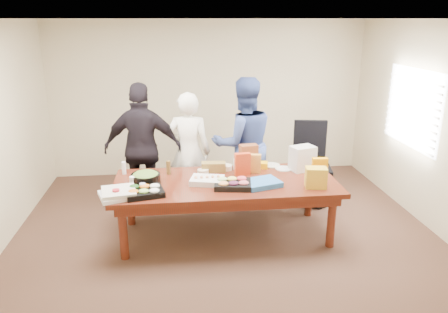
{
  "coord_description": "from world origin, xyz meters",
  "views": [
    {
      "loc": [
        -0.6,
        -5.04,
        2.7
      ],
      "look_at": [
        -0.01,
        0.1,
        1.04
      ],
      "focal_mm": 34.57,
      "sensor_mm": 36.0,
      "label": 1
    }
  ],
  "objects": [
    {
      "name": "fruit_tray",
      "position": [
        0.06,
        -0.21,
        0.78
      ],
      "size": [
        0.48,
        0.4,
        0.07
      ],
      "primitive_type": "cube",
      "rotation": [
        0.0,
        0.0,
        -0.15
      ],
      "color": "black",
      "rests_on": "conference_table"
    },
    {
      "name": "wall_back",
      "position": [
        0.0,
        2.5,
        1.35
      ],
      "size": [
        5.5,
        0.04,
        2.7
      ],
      "primitive_type": "cube",
      "color": "beige",
      "rests_on": "floor"
    },
    {
      "name": "chip_bag_red",
      "position": [
        0.25,
        0.2,
        0.9
      ],
      "size": [
        0.21,
        0.1,
        0.29
      ],
      "primitive_type": "cube",
      "rotation": [
        0.0,
        0.0,
        0.09
      ],
      "color": "red",
      "rests_on": "conference_table"
    },
    {
      "name": "chip_bag_blue",
      "position": [
        0.42,
        -0.21,
        0.78
      ],
      "size": [
        0.51,
        0.44,
        0.06
      ],
      "primitive_type": "cube",
      "rotation": [
        0.0,
        0.0,
        0.3
      ],
      "color": "#2E6EBE",
      "rests_on": "conference_table"
    },
    {
      "name": "plate_a",
      "position": [
        0.84,
        0.36,
        0.76
      ],
      "size": [
        0.28,
        0.28,
        0.01
      ],
      "primitive_type": "cylinder",
      "rotation": [
        0.0,
        0.0,
        0.28
      ],
      "color": "silver",
      "rests_on": "conference_table"
    },
    {
      "name": "floor",
      "position": [
        0.0,
        0.0,
        -0.01
      ],
      "size": [
        5.5,
        5.0,
        0.02
      ],
      "primitive_type": "cube",
      "color": "#47301E",
      "rests_on": "ground"
    },
    {
      "name": "salad_bowl",
      "position": [
        -0.99,
        0.05,
        0.81
      ],
      "size": [
        0.43,
        0.43,
        0.12
      ],
      "primitive_type": "cylinder",
      "rotation": [
        0.0,
        0.0,
        0.21
      ],
      "color": "black",
      "rests_on": "conference_table"
    },
    {
      "name": "plate_b",
      "position": [
        0.7,
        0.52,
        0.76
      ],
      "size": [
        0.26,
        0.26,
        0.01
      ],
      "primitive_type": "cylinder",
      "rotation": [
        0.0,
        0.0,
        0.13
      ],
      "color": "beige",
      "rests_on": "conference_table"
    },
    {
      "name": "clear_cup_b",
      "position": [
        -1.14,
        -0.03,
        0.81
      ],
      "size": [
        0.1,
        0.1,
        0.12
      ],
      "primitive_type": "cylinder",
      "rotation": [
        0.0,
        0.0,
        0.15
      ],
      "color": "white",
      "rests_on": "conference_table"
    },
    {
      "name": "dip_bowl_a",
      "position": [
        0.05,
        0.42,
        0.78
      ],
      "size": [
        0.2,
        0.2,
        0.07
      ],
      "primitive_type": "cylinder",
      "rotation": [
        0.0,
        0.0,
        0.22
      ],
      "color": "beige",
      "rests_on": "conference_table"
    },
    {
      "name": "pizza_box_upper",
      "position": [
        -1.28,
        -0.36,
        0.81
      ],
      "size": [
        0.44,
        0.44,
        0.04
      ],
      "primitive_type": "cube",
      "rotation": [
        0.0,
        0.0,
        0.18
      ],
      "color": "beige",
      "rests_on": "pizza_box_lower"
    },
    {
      "name": "mayo_jar",
      "position": [
        0.2,
        0.42,
        0.82
      ],
      "size": [
        0.11,
        0.11,
        0.15
      ],
      "primitive_type": "cylinder",
      "rotation": [
        0.0,
        0.0,
        -0.11
      ],
      "color": "white",
      "rests_on": "conference_table"
    },
    {
      "name": "ranch_bottle",
      "position": [
        -1.3,
        0.42,
        0.83
      ],
      "size": [
        0.07,
        0.07,
        0.16
      ],
      "primitive_type": "cylinder",
      "rotation": [
        0.0,
        0.0,
        -0.2
      ],
      "color": "white",
      "rests_on": "conference_table"
    },
    {
      "name": "window_panel",
      "position": [
        2.72,
        0.6,
        1.5
      ],
      "size": [
        0.03,
        1.4,
        1.1
      ],
      "primitive_type": "cube",
      "color": "white",
      "rests_on": "wall_right"
    },
    {
      "name": "wall_front",
      "position": [
        0.0,
        -2.5,
        1.35
      ],
      "size": [
        5.5,
        0.04,
        2.7
      ],
      "primitive_type": "cube",
      "color": "beige",
      "rests_on": "floor"
    },
    {
      "name": "banana_bunch",
      "position": [
        0.52,
        0.46,
        0.79
      ],
      "size": [
        0.26,
        0.18,
        0.08
      ],
      "primitive_type": "cube",
      "rotation": [
        0.0,
        0.0,
        -0.21
      ],
      "color": "#F3B101",
      "rests_on": "conference_table"
    },
    {
      "name": "person_right",
      "position": [
        0.37,
        0.91,
        0.97
      ],
      "size": [
        1.02,
        0.84,
        1.93
      ],
      "primitive_type": "imported",
      "rotation": [
        0.0,
        0.0,
        3.26
      ],
      "color": "#354888",
      "rests_on": "floor"
    },
    {
      "name": "clear_cup_a",
      "position": [
        -1.01,
        -0.24,
        0.8
      ],
      "size": [
        0.09,
        0.09,
        0.1
      ],
      "primitive_type": "cylinder",
      "rotation": [
        0.0,
        0.0,
        -0.27
      ],
      "color": "silver",
      "rests_on": "conference_table"
    },
    {
      "name": "pizza_box_lower",
      "position": [
        -1.3,
        -0.36,
        0.77
      ],
      "size": [
        0.47,
        0.47,
        0.04
      ],
      "primitive_type": "cube",
      "rotation": [
        0.0,
        0.0,
        0.32
      ],
      "color": "white",
      "rests_on": "conference_table"
    },
    {
      "name": "conference_table",
      "position": [
        0.0,
        0.0,
        0.38
      ],
      "size": [
        2.8,
        1.2,
        0.75
      ],
      "primitive_type": "cube",
      "color": "#4C1C0F",
      "rests_on": "floor"
    },
    {
      "name": "person_left",
      "position": [
        -1.07,
        0.92,
        0.94
      ],
      "size": [
        1.14,
        0.57,
        1.88
      ],
      "primitive_type": "imported",
      "rotation": [
        0.0,
        0.0,
        3.04
      ],
      "color": "black",
      "rests_on": "floor"
    },
    {
      "name": "window_blinds",
      "position": [
        2.68,
        0.6,
        1.5
      ],
      "size": [
        0.04,
        1.36,
        1.0
      ],
      "primitive_type": "cube",
      "color": "beige",
      "rests_on": "wall_right"
    },
    {
      "name": "grocery_bag_white",
      "position": [
        1.07,
        0.29,
        0.92
      ],
      "size": [
        0.36,
        0.31,
        0.33
      ],
      "primitive_type": "cube",
      "rotation": [
        0.0,
        0.0,
        0.32
      ],
      "color": "silver",
      "rests_on": "conference_table"
    },
    {
      "name": "grocery_bag_yellow",
      "position": [
        1.06,
        -0.33,
        0.87
      ],
      "size": [
        0.27,
        0.21,
        0.25
      ],
      "primitive_type": "cube",
      "rotation": [
        0.0,
        0.0,
        -0.17
      ],
      "color": "gold",
      "rests_on": "conference_table"
    },
    {
      "name": "person_center",
      "position": [
        -0.43,
        0.9,
        0.87
      ],
      "size": [
        0.7,
        0.52,
        1.74
      ],
      "primitive_type": "imported",
      "rotation": [
        0.0,
        0.0,
        2.98
      ],
      "color": "white",
      "rests_on": "floor"
    },
    {
      "name": "chip_bag_orange",
      "position": [
        0.42,
        0.27,
        0.88
      ],
      "size": [
        0.17,
        0.11,
        0.25
      ],
      "primitive_type": "cube",
      "rotation": [
        0.0,
        0.0,
        -0.22
      ],
      "color": "gold",
      "rests_on": "conference_table"
    },
    {
      "name": "ceiling",
      "position": [
        0.0,
        0.0,
        2.71
      ],
      "size": [
        5.5,
        5.0,
        0.02
      ],
      "primitive_type": "cube",
      "color": "white",
      "rests_on": "wall_back"
    },
    {
      "name": "sheet_cake",
      "position": [
        -0.24,
        -0.05,
        0.78
      ],
      "size": [
        0.46,
        0.39,
        0.07
      ],
      "primitive_type": "cube",
      "rotation": [
        0.0,
        0.0,
        -0.25
      ],
      "color": "white",
      "rests_on": "conference_table"
    },
    {
      "name": "chip_bag_yellow",
      "position": [
        1.18,
        -0.09,
        0.89
      ],
      "size": [
        0.2,
        0.09,
        0.29
      ],
      "primitive_type": "cube",
      "rotation": [
        0.0,
        0.0,
        -0.08
      ],
      "color": "#FEA001",
      "rests_on": "conference_table"
    },
    {
      "name": "bread_loaf",
      "position": [
        -0.12,
        0.37,
        0.81
      ],
      "size": [
        0.33,
        0.16,
        0.13
      ],
      "primitive_type": "cube",
      "rotation": [
        0.0,
        0.0,
        -0.05
      ],
      "color": "olive",
      "rests_on": "conference_table"
    },
    {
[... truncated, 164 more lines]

